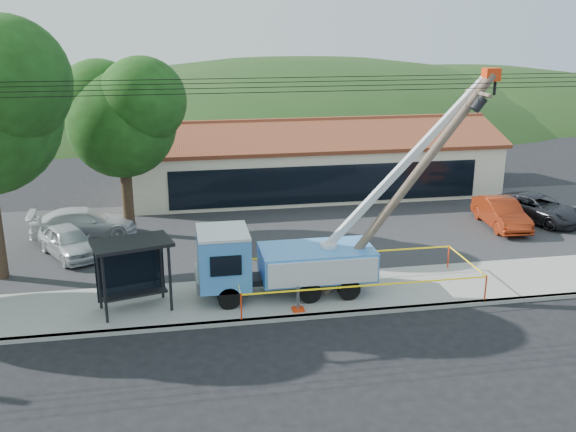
% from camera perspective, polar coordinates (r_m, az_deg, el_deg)
% --- Properties ---
extents(ground, '(120.00, 120.00, 0.00)m').
position_cam_1_polar(ground, '(22.08, 3.06, -11.45)').
color(ground, black).
rests_on(ground, ground).
extents(curb, '(60.00, 0.25, 0.15)m').
position_cam_1_polar(curb, '(23.87, 1.90, -8.92)').
color(curb, gray).
rests_on(curb, ground).
extents(sidewalk, '(60.00, 4.00, 0.15)m').
position_cam_1_polar(sidewalk, '(25.55, 1.01, -7.08)').
color(sidewalk, gray).
rests_on(sidewalk, ground).
extents(parking_lot, '(60.00, 12.00, 0.10)m').
position_cam_1_polar(parking_lot, '(32.91, -1.69, -1.47)').
color(parking_lot, '#28282B').
rests_on(parking_lot, ground).
extents(strip_mall, '(22.50, 8.53, 4.67)m').
position_cam_1_polar(strip_mall, '(40.70, 2.19, 4.84)').
color(strip_mall, beige).
rests_on(strip_mall, ground).
extents(tree_lot, '(6.30, 5.60, 8.94)m').
position_cam_1_polar(tree_lot, '(32.23, -14.62, 8.86)').
color(tree_lot, '#332316').
rests_on(tree_lot, ground).
extents(hill_west, '(78.40, 56.00, 28.00)m').
position_cam_1_polar(hill_west, '(75.32, -18.26, 8.26)').
color(hill_west, '#1B3A15').
rests_on(hill_west, ground).
extents(hill_center, '(89.60, 64.00, 32.00)m').
position_cam_1_polar(hill_center, '(76.00, 0.96, 9.18)').
color(hill_center, '#1B3A15').
rests_on(hill_center, ground).
extents(hill_east, '(72.80, 52.00, 26.00)m').
position_cam_1_polar(hill_east, '(82.22, 14.95, 9.22)').
color(hill_east, '#1B3A15').
rests_on(hill_east, ground).
extents(utility_truck, '(11.62, 3.71, 8.64)m').
position_cam_1_polar(utility_truck, '(25.00, -0.51, -3.72)').
color(utility_truck, black).
rests_on(utility_truck, ground).
extents(leaning_pole, '(6.62, 1.94, 8.60)m').
position_cam_1_polar(leaning_pole, '(25.11, 11.21, 3.53)').
color(leaning_pole, brown).
rests_on(leaning_pole, ground).
extents(bus_shelter, '(3.12, 2.36, 2.68)m').
position_cam_1_polar(bus_shelter, '(24.29, -13.72, -3.68)').
color(bus_shelter, black).
rests_on(bus_shelter, ground).
extents(caution_tape, '(9.49, 3.53, 1.02)m').
position_cam_1_polar(caution_tape, '(25.61, 5.97, -5.11)').
color(caution_tape, red).
rests_on(caution_tape, ground).
extents(car_silver, '(3.50, 4.46, 1.42)m').
position_cam_1_polar(car_silver, '(31.25, -18.79, -3.55)').
color(car_silver, '#B9BDC1').
rests_on(car_silver, ground).
extents(car_red, '(1.90, 4.61, 1.48)m').
position_cam_1_polar(car_red, '(35.48, 18.30, -1.05)').
color(car_red, maroon).
rests_on(car_red, ground).
extents(car_white, '(5.25, 2.43, 1.48)m').
position_cam_1_polar(car_white, '(33.63, -17.56, -1.97)').
color(car_white, silver).
rests_on(car_white, ground).
extents(car_dark, '(4.25, 5.54, 1.40)m').
position_cam_1_polar(car_dark, '(37.20, 21.19, -0.52)').
color(car_dark, black).
rests_on(car_dark, ground).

